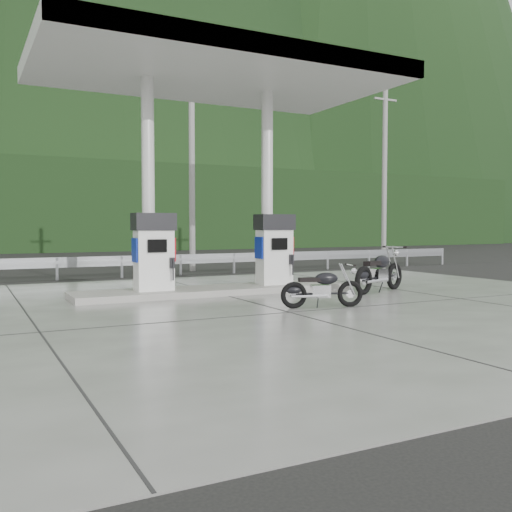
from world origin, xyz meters
name	(u,v)px	position (x,y,z in m)	size (l,w,h in m)	color
ground	(265,307)	(0.00, 0.00, 0.00)	(160.00, 160.00, 0.00)	black
forecourt_apron	(265,306)	(0.00, 0.00, 0.01)	(18.00, 14.00, 0.02)	slate
pump_island	(217,290)	(0.00, 2.50, 0.10)	(7.00, 1.40, 0.15)	#9B9891
gas_pump_left	(154,252)	(-1.60, 2.50, 1.07)	(0.95, 0.55, 1.80)	white
gas_pump_right	(274,249)	(1.60, 2.50, 1.07)	(0.95, 0.55, 1.80)	white
canopy_column_left	(148,184)	(-1.60, 2.90, 2.67)	(0.30, 0.30, 5.00)	silver
canopy_column_right	(267,188)	(1.60, 2.90, 2.67)	(0.30, 0.30, 5.00)	silver
canopy_roof	(217,72)	(0.00, 2.50, 5.37)	(8.50, 5.00, 0.40)	white
guardrail	(152,255)	(0.00, 8.00, 0.71)	(26.00, 0.16, 1.42)	#909497
road	(125,269)	(0.00, 11.50, 0.00)	(60.00, 7.00, 0.01)	black
utility_pole_b	(192,163)	(2.00, 9.50, 4.00)	(0.22, 0.22, 8.00)	gray
utility_pole_c	(384,173)	(11.00, 9.50, 4.00)	(0.22, 0.22, 8.00)	gray
tree_band	(56,206)	(0.00, 30.00, 3.00)	(80.00, 6.00, 6.00)	black
forested_hills	(19,241)	(0.00, 60.00, 0.00)	(100.00, 40.00, 140.00)	black
motorcycle_left	(322,289)	(0.93, -0.72, 0.40)	(1.62, 0.51, 0.77)	black
motorcycle_right	(380,272)	(3.75, 0.93, 0.51)	(2.08, 0.66, 0.99)	black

